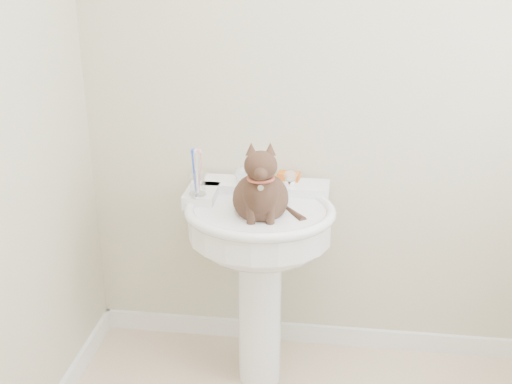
% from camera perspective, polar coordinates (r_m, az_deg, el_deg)
% --- Properties ---
extents(wall_back, '(2.20, 0.00, 2.50)m').
position_cam_1_polar(wall_back, '(2.60, 8.28, 10.11)').
color(wall_back, beige).
rests_on(wall_back, ground).
extents(baseboard_back, '(2.20, 0.02, 0.09)m').
position_cam_1_polar(baseboard_back, '(3.07, 7.04, -12.53)').
color(baseboard_back, white).
rests_on(baseboard_back, floor).
extents(pedestal_sink, '(0.60, 0.59, 0.83)m').
position_cam_1_polar(pedestal_sink, '(2.53, 0.30, -4.40)').
color(pedestal_sink, white).
rests_on(pedestal_sink, floor).
extents(faucet, '(0.28, 0.12, 0.14)m').
position_cam_1_polar(faucet, '(2.58, 0.78, 1.40)').
color(faucet, silver).
rests_on(faucet, pedestal_sink).
extents(soap_bar, '(0.10, 0.07, 0.03)m').
position_cam_1_polar(soap_bar, '(2.66, 2.93, 1.42)').
color(soap_bar, '#D76018').
rests_on(soap_bar, pedestal_sink).
extents(toothbrush_cup, '(0.07, 0.07, 0.19)m').
position_cam_1_polar(toothbrush_cup, '(2.49, -5.22, 0.74)').
color(toothbrush_cup, silver).
rests_on(toothbrush_cup, pedestal_sink).
extents(cat, '(0.23, 0.29, 0.43)m').
position_cam_1_polar(cat, '(2.39, 0.42, -0.14)').
color(cat, '#4A2D1F').
rests_on(cat, pedestal_sink).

